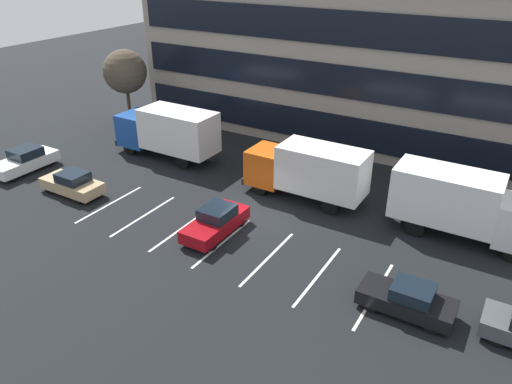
# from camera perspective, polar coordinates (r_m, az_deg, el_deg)

# --- Properties ---
(ground_plane) EXTENTS (120.00, 120.00, 0.00)m
(ground_plane) POSITION_cam_1_polar(r_m,az_deg,el_deg) (28.17, -0.72, -3.30)
(ground_plane) COLOR black
(office_building) EXTENTS (35.65, 12.66, 18.00)m
(office_building) POSITION_cam_1_polar(r_m,az_deg,el_deg) (40.99, 13.27, 19.11)
(office_building) COLOR gray
(office_building) RESTS_ON ground_plane
(lot_markings) EXTENTS (16.94, 5.40, 0.01)m
(lot_markings) POSITION_cam_1_polar(r_m,az_deg,el_deg) (26.19, -3.95, -5.95)
(lot_markings) COLOR silver
(lot_markings) RESTS_ON ground_plane
(box_truck_blue) EXTENTS (8.09, 2.68, 3.75)m
(box_truck_blue) POSITION_cam_1_polar(r_m,az_deg,el_deg) (36.25, -10.31, 7.11)
(box_truck_blue) COLOR #194799
(box_truck_blue) RESTS_ON ground_plane
(box_truck_white) EXTENTS (7.87, 2.61, 3.65)m
(box_truck_white) POSITION_cam_1_polar(r_m,az_deg,el_deg) (27.87, 23.25, -1.25)
(box_truck_white) COLOR white
(box_truck_white) RESTS_ON ground_plane
(box_truck_orange) EXTENTS (7.65, 2.53, 3.55)m
(box_truck_orange) POSITION_cam_1_polar(r_m,az_deg,el_deg) (29.79, 6.09, 2.65)
(box_truck_orange) COLOR #D85914
(box_truck_orange) RESTS_ON ground_plane
(sedan_maroon) EXTENTS (1.80, 4.31, 1.54)m
(sedan_maroon) POSITION_cam_1_polar(r_m,az_deg,el_deg) (26.67, -4.73, -3.48)
(sedan_maroon) COLOR maroon
(sedan_maroon) RESTS_ON ground_plane
(sedan_tan) EXTENTS (4.18, 1.75, 1.50)m
(sedan_tan) POSITION_cam_1_polar(r_m,az_deg,el_deg) (32.91, -20.74, 0.93)
(sedan_tan) COLOR tan
(sedan_tan) RESTS_ON ground_plane
(sedan_black) EXTENTS (4.06, 1.70, 1.45)m
(sedan_black) POSITION_cam_1_polar(r_m,az_deg,el_deg) (22.28, 17.37, -11.95)
(sedan_black) COLOR black
(sedan_black) RESTS_ON ground_plane
(sedan_white) EXTENTS (1.88, 4.49, 1.61)m
(sedan_white) POSITION_cam_1_polar(r_m,az_deg,el_deg) (37.63, -25.48, 3.36)
(sedan_white) COLOR white
(sedan_white) RESTS_ON ground_plane
(bare_tree) EXTENTS (3.56, 3.56, 6.68)m
(bare_tree) POSITION_cam_1_polar(r_m,az_deg,el_deg) (42.43, -15.13, 13.47)
(bare_tree) COLOR #473323
(bare_tree) RESTS_ON ground_plane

